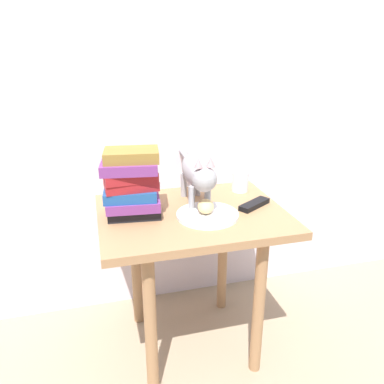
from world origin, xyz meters
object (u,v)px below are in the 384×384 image
cat (196,173)px  candle_jar (240,183)px  side_table (192,236)px  bread_roll (206,206)px  tv_remote (254,204)px  book_stack (131,184)px  plate (207,215)px

cat → candle_jar: 0.26m
side_table → candle_jar: candle_jar is taller
bread_roll → tv_remote: (0.21, 0.04, -0.03)m
book_stack → candle_jar: bearing=17.1°
side_table → bread_roll: (0.04, -0.05, 0.14)m
cat → tv_remote: 0.26m
candle_jar → bread_roll: bearing=-135.6°
plate → tv_remote: (0.20, 0.04, 0.00)m
book_stack → tv_remote: (0.47, -0.03, -0.12)m
bread_roll → candle_jar: (0.22, 0.21, -0.00)m
tv_remote → book_stack: bearing=144.2°
plate → bread_roll: bearing=126.7°
plate → book_stack: size_ratio=0.91×
bread_roll → tv_remote: bread_roll is taller
side_table → plate: plate is taller
plate → candle_jar: candle_jar is taller
book_stack → candle_jar: 0.51m
cat → tv_remote: bearing=-19.2°
plate → tv_remote: bearing=11.8°
book_stack → plate: bearing=-16.0°
bread_roll → tv_remote: 0.21m
plate → cat: 0.17m
plate → book_stack: 0.30m
book_stack → tv_remote: 0.48m
side_table → cat: 0.25m
cat → tv_remote: cat is taller
plate → bread_roll: bread_roll is taller
side_table → tv_remote: tv_remote is taller
side_table → plate: 0.13m
bread_roll → cat: size_ratio=0.17×
plate → candle_jar: bearing=46.0°
book_stack → candle_jar: size_ratio=2.95×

